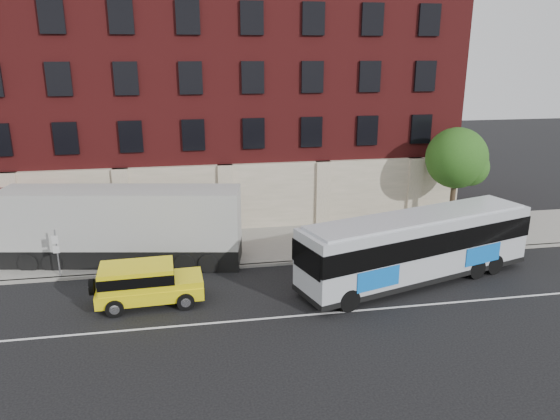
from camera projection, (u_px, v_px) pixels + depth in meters
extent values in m
plane|color=black|center=(250.00, 326.00, 20.91)|extent=(120.00, 120.00, 0.00)
cube|color=gray|center=(231.00, 246.00, 29.37)|extent=(60.00, 6.00, 0.15)
cube|color=gray|center=(236.00, 267.00, 26.55)|extent=(60.00, 0.25, 0.15)
cube|color=silver|center=(248.00, 320.00, 21.38)|extent=(60.00, 0.12, 0.01)
cube|color=#5C1516|center=(217.00, 97.00, 34.73)|extent=(30.00, 10.00, 15.00)
cube|color=beige|center=(226.00, 197.00, 31.46)|extent=(30.00, 0.35, 4.00)
cube|color=#430C0C|center=(25.00, 191.00, 28.51)|extent=(4.20, 2.20, 0.30)
cube|color=beige|center=(13.00, 208.00, 29.37)|extent=(0.90, 0.55, 4.00)
cube|color=beige|center=(123.00, 202.00, 30.37)|extent=(0.90, 0.55, 4.00)
cube|color=beige|center=(226.00, 198.00, 31.37)|extent=(0.90, 0.55, 4.00)
cube|color=beige|center=(323.00, 193.00, 32.37)|extent=(0.90, 0.55, 4.00)
cube|color=beige|center=(414.00, 189.00, 33.36)|extent=(0.90, 0.55, 4.00)
cube|color=black|center=(66.00, 138.00, 28.97)|extent=(1.30, 0.20, 1.80)
cube|color=black|center=(131.00, 137.00, 29.56)|extent=(1.30, 0.20, 1.80)
cube|color=black|center=(193.00, 135.00, 30.14)|extent=(1.30, 0.20, 1.80)
cube|color=black|center=(254.00, 133.00, 30.72)|extent=(1.30, 0.20, 1.80)
cube|color=black|center=(311.00, 132.00, 31.30)|extent=(1.30, 0.20, 1.80)
cube|color=black|center=(367.00, 130.00, 31.89)|extent=(1.30, 0.20, 1.80)
cube|color=black|center=(421.00, 129.00, 32.47)|extent=(1.30, 0.20, 1.80)
cube|color=black|center=(59.00, 79.00, 28.05)|extent=(1.30, 0.20, 1.80)
cube|color=black|center=(126.00, 78.00, 28.63)|extent=(1.30, 0.20, 1.80)
cube|color=black|center=(191.00, 78.00, 29.21)|extent=(1.30, 0.20, 1.80)
cube|color=black|center=(253.00, 77.00, 29.80)|extent=(1.30, 0.20, 1.80)
cube|color=black|center=(312.00, 77.00, 30.38)|extent=(1.30, 0.20, 1.80)
cube|color=black|center=(370.00, 77.00, 30.96)|extent=(1.30, 0.20, 1.80)
cube|color=black|center=(425.00, 76.00, 31.54)|extent=(1.30, 0.20, 1.80)
cube|color=black|center=(51.00, 16.00, 27.12)|extent=(1.30, 0.20, 1.80)
cube|color=black|center=(121.00, 16.00, 27.71)|extent=(1.30, 0.20, 1.80)
cube|color=black|center=(188.00, 17.00, 28.29)|extent=(1.30, 0.20, 1.80)
cube|color=black|center=(252.00, 18.00, 28.87)|extent=(1.30, 0.20, 1.80)
cube|color=black|center=(313.00, 19.00, 29.45)|extent=(1.30, 0.20, 1.80)
cube|color=black|center=(373.00, 19.00, 30.04)|extent=(1.30, 0.20, 1.80)
cube|color=black|center=(429.00, 20.00, 30.62)|extent=(1.30, 0.20, 1.80)
cube|color=black|center=(42.00, 213.00, 29.76)|extent=(2.60, 0.15, 2.80)
cube|color=black|center=(150.00, 208.00, 30.76)|extent=(2.60, 0.15, 2.80)
cube|color=black|center=(251.00, 203.00, 31.76)|extent=(2.60, 0.15, 2.80)
cube|color=black|center=(346.00, 198.00, 32.76)|extent=(2.60, 0.15, 2.80)
cylinder|color=gray|center=(58.00, 254.00, 24.98)|extent=(0.07, 0.07, 2.50)
cube|color=silver|center=(55.00, 240.00, 24.61)|extent=(0.30, 0.03, 0.40)
cube|color=silver|center=(56.00, 250.00, 24.75)|extent=(0.30, 0.03, 0.35)
cylinder|color=#3D2E1E|center=(452.00, 205.00, 31.64)|extent=(0.32, 0.32, 3.00)
sphere|color=#204B15|center=(456.00, 158.00, 30.80)|extent=(3.60, 3.60, 3.60)
sphere|color=#204B15|center=(470.00, 167.00, 30.68)|extent=(2.20, 2.20, 2.20)
sphere|color=#204B15|center=(443.00, 164.00, 31.19)|extent=(2.00, 2.00, 2.00)
cube|color=#AFB4BA|center=(417.00, 246.00, 24.60)|extent=(12.19, 5.89, 2.85)
cube|color=black|center=(415.00, 272.00, 24.99)|extent=(12.25, 5.95, 0.25)
cube|color=#AFB4BA|center=(420.00, 216.00, 24.18)|extent=(11.53, 5.43, 0.12)
cube|color=black|center=(418.00, 236.00, 24.47)|extent=(12.29, 5.99, 1.00)
cube|color=blue|center=(379.00, 279.00, 22.28)|extent=(2.11, 0.68, 0.90)
cube|color=blue|center=(445.00, 238.00, 27.15)|extent=(2.11, 0.68, 0.90)
cylinder|color=black|center=(349.00, 300.00, 22.01)|extent=(1.04, 0.58, 1.00)
cylinder|color=black|center=(321.00, 280.00, 23.94)|extent=(1.04, 0.58, 1.00)
cylinder|color=black|center=(476.00, 269.00, 25.23)|extent=(1.04, 0.58, 1.00)
cylinder|color=black|center=(442.00, 253.00, 27.15)|extent=(1.04, 0.58, 1.00)
cylinder|color=black|center=(494.00, 264.00, 25.75)|extent=(1.04, 0.58, 1.00)
cylinder|color=black|center=(459.00, 250.00, 27.67)|extent=(1.04, 0.58, 1.00)
cube|color=yellow|center=(151.00, 291.00, 22.65)|extent=(4.57, 2.08, 0.56)
cube|color=yellow|center=(137.00, 276.00, 22.32)|extent=(3.17, 1.98, 0.93)
cube|color=black|center=(137.00, 275.00, 22.31)|extent=(3.20, 2.01, 0.47)
cube|color=yellow|center=(186.00, 278.00, 22.85)|extent=(1.48, 1.84, 0.28)
cube|color=black|center=(203.00, 285.00, 23.11)|extent=(0.13, 1.50, 0.51)
cylinder|color=black|center=(92.00, 287.00, 22.02)|extent=(0.24, 0.72, 0.71)
cylinder|color=black|center=(186.00, 301.00, 22.17)|extent=(0.76, 0.30, 0.75)
cylinder|color=silver|center=(186.00, 301.00, 22.17)|extent=(0.42, 0.30, 0.41)
cylinder|color=black|center=(184.00, 284.00, 23.88)|extent=(0.76, 0.30, 0.75)
cylinder|color=silver|center=(184.00, 284.00, 23.88)|extent=(0.42, 0.30, 0.41)
cylinder|color=black|center=(115.00, 309.00, 21.55)|extent=(0.76, 0.30, 0.75)
cylinder|color=silver|center=(115.00, 309.00, 21.55)|extent=(0.42, 0.30, 0.41)
cylinder|color=black|center=(118.00, 290.00, 23.26)|extent=(0.76, 0.30, 0.75)
cylinder|color=silver|center=(118.00, 290.00, 23.26)|extent=(0.42, 0.30, 0.41)
cube|color=black|center=(125.00, 254.00, 26.99)|extent=(12.17, 4.42, 1.09)
cube|color=#B7B7B3|center=(122.00, 217.00, 26.42)|extent=(12.17, 4.46, 2.88)
cylinder|color=black|center=(29.00, 263.00, 25.91)|extent=(1.03, 0.45, 0.99)
cylinder|color=black|center=(48.00, 247.00, 28.10)|extent=(1.03, 0.45, 0.99)
cylinder|color=black|center=(53.00, 263.00, 25.91)|extent=(1.03, 0.45, 0.99)
cylinder|color=black|center=(70.00, 247.00, 28.10)|extent=(1.03, 0.45, 0.99)
cylinder|color=black|center=(185.00, 263.00, 25.91)|extent=(1.03, 0.45, 0.99)
cylinder|color=black|center=(192.00, 247.00, 28.10)|extent=(1.03, 0.45, 0.99)
cylinder|color=black|center=(209.00, 263.00, 25.91)|extent=(1.03, 0.45, 0.99)
cylinder|color=black|center=(214.00, 247.00, 28.10)|extent=(1.03, 0.45, 0.99)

